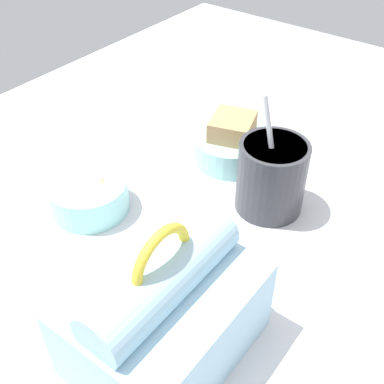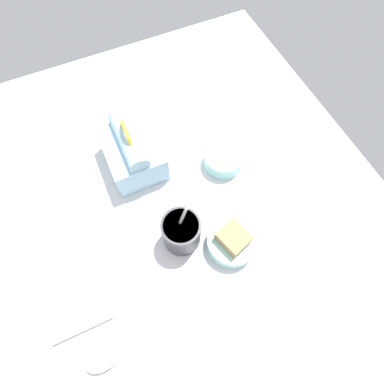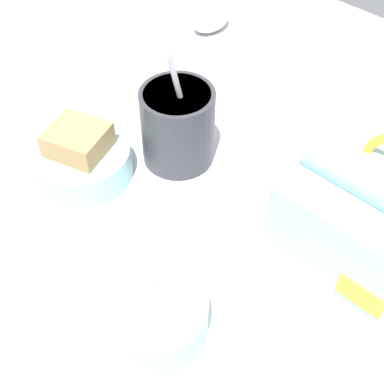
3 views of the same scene
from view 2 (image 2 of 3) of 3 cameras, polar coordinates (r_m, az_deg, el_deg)
desk_surface at (r=81.98cm, az=-0.55°, el=-4.94°), size 140.00×110.00×2.00cm
keyboard at (r=83.74cm, az=-23.45°, el=-10.66°), size 39.15×14.19×2.10cm
lunch_bag at (r=84.83cm, az=-11.31°, el=7.66°), size 18.69×14.56×17.49cm
soup_cup at (r=73.93cm, az=-2.02°, el=-7.59°), size 9.54×9.54×17.57cm
bento_bowl_sandwich at (r=76.65cm, az=7.64°, el=-9.25°), size 12.68×12.68×7.59cm
bento_bowl_snacks at (r=86.52cm, az=5.98°, el=6.26°), size 11.11×11.11×5.59cm
computer_mouse at (r=76.95cm, az=-16.79°, el=-28.25°), size 4.86×7.55×3.51cm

